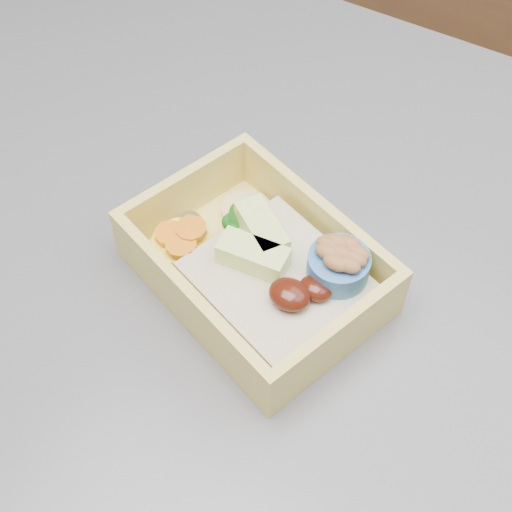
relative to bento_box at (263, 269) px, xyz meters
The scene contains 1 object.
bento_box is the anchor object (origin of this frame).
Camera 1 is at (-0.01, -0.27, 1.34)m, focal length 50.00 mm.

